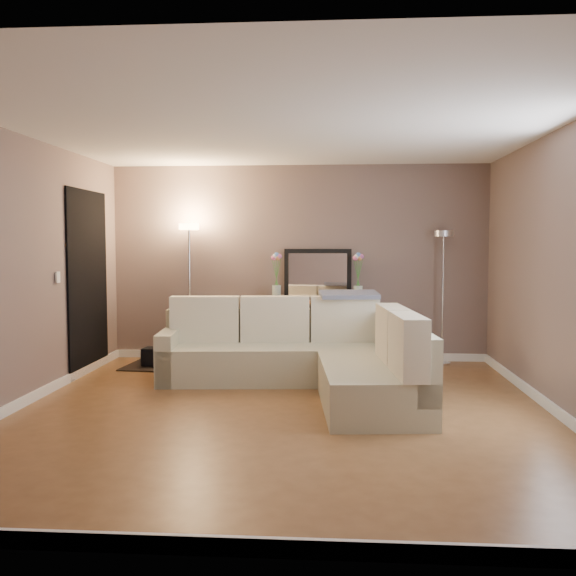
# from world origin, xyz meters

# --- Properties ---
(floor) EXTENTS (5.00, 5.50, 0.01)m
(floor) POSITION_xyz_m (0.00, 0.00, -0.01)
(floor) COLOR brown
(floor) RESTS_ON ground
(ceiling) EXTENTS (5.00, 5.50, 0.01)m
(ceiling) POSITION_xyz_m (0.00, 0.00, 2.60)
(ceiling) COLOR white
(ceiling) RESTS_ON ground
(wall_back) EXTENTS (5.00, 0.02, 2.60)m
(wall_back) POSITION_xyz_m (0.00, 2.76, 1.30)
(wall_back) COLOR #746159
(wall_back) RESTS_ON ground
(wall_front) EXTENTS (5.00, 0.02, 2.60)m
(wall_front) POSITION_xyz_m (0.00, -2.76, 1.30)
(wall_front) COLOR #746159
(wall_front) RESTS_ON ground
(wall_left) EXTENTS (0.02, 5.50, 2.60)m
(wall_left) POSITION_xyz_m (-2.51, 0.00, 1.30)
(wall_left) COLOR #746159
(wall_left) RESTS_ON ground
(wall_right) EXTENTS (0.02, 5.50, 2.60)m
(wall_right) POSITION_xyz_m (2.51, 0.00, 1.30)
(wall_right) COLOR #746159
(wall_right) RESTS_ON ground
(baseboard_back) EXTENTS (5.00, 0.03, 0.10)m
(baseboard_back) POSITION_xyz_m (0.00, 2.73, 0.05)
(baseboard_back) COLOR white
(baseboard_back) RESTS_ON ground
(baseboard_front) EXTENTS (5.00, 0.03, 0.10)m
(baseboard_front) POSITION_xyz_m (0.00, -2.73, 0.05)
(baseboard_front) COLOR white
(baseboard_front) RESTS_ON ground
(baseboard_left) EXTENTS (0.03, 5.50, 0.10)m
(baseboard_left) POSITION_xyz_m (-2.48, 0.00, 0.05)
(baseboard_left) COLOR white
(baseboard_left) RESTS_ON ground
(baseboard_right) EXTENTS (0.03, 5.50, 0.10)m
(baseboard_right) POSITION_xyz_m (2.48, 0.00, 0.05)
(baseboard_right) COLOR white
(baseboard_right) RESTS_ON ground
(doorway) EXTENTS (0.02, 1.20, 2.20)m
(doorway) POSITION_xyz_m (-2.48, 1.70, 1.10)
(doorway) COLOR black
(doorway) RESTS_ON ground
(switch_plate) EXTENTS (0.02, 0.08, 0.12)m
(switch_plate) POSITION_xyz_m (-2.48, 0.85, 1.20)
(switch_plate) COLOR white
(switch_plate) RESTS_ON ground
(sectional_sofa) EXTENTS (2.89, 2.63, 0.94)m
(sectional_sofa) POSITION_xyz_m (0.24, 1.04, 0.35)
(sectional_sofa) COLOR beige
(sectional_sofa) RESTS_ON floor
(throw_blanket) EXTENTS (0.72, 0.48, 0.09)m
(throw_blanket) POSITION_xyz_m (0.65, 1.73, 0.96)
(throw_blanket) COLOR slate
(throw_blanket) RESTS_ON sectional_sofa
(console_table) EXTENTS (1.27, 0.37, 0.77)m
(console_table) POSITION_xyz_m (0.18, 2.51, 0.44)
(console_table) COLOR black
(console_table) RESTS_ON floor
(leaning_mirror) EXTENTS (0.89, 0.07, 0.70)m
(leaning_mirror) POSITION_xyz_m (0.26, 2.66, 1.14)
(leaning_mirror) COLOR black
(leaning_mirror) RESTS_ON console_table
(table_decor) EXTENTS (0.53, 0.12, 0.13)m
(table_decor) POSITION_xyz_m (0.25, 2.47, 0.82)
(table_decor) COLOR orange
(table_decor) RESTS_ON console_table
(flower_vase_left) EXTENTS (0.14, 0.12, 0.66)m
(flower_vase_left) POSITION_xyz_m (-0.27, 2.52, 1.07)
(flower_vase_left) COLOR silver
(flower_vase_left) RESTS_ON console_table
(flower_vase_right) EXTENTS (0.14, 0.12, 0.66)m
(flower_vase_right) POSITION_xyz_m (0.79, 2.49, 1.07)
(flower_vase_right) COLOR silver
(flower_vase_right) RESTS_ON console_table
(floor_lamp_lit) EXTENTS (0.28, 0.28, 1.82)m
(floor_lamp_lit) POSITION_xyz_m (-1.42, 2.49, 1.29)
(floor_lamp_lit) COLOR silver
(floor_lamp_lit) RESTS_ON floor
(floor_lamp_unlit) EXTENTS (0.27, 0.27, 1.72)m
(floor_lamp_unlit) POSITION_xyz_m (1.87, 2.50, 1.22)
(floor_lamp_unlit) COLOR silver
(floor_lamp_unlit) RESTS_ON floor
(charcoal_rug) EXTENTS (1.26, 0.99, 0.02)m
(charcoal_rug) POSITION_xyz_m (-1.55, 2.15, 0.01)
(charcoal_rug) COLOR black
(charcoal_rug) RESTS_ON floor
(black_bag) EXTENTS (0.36, 0.27, 0.22)m
(black_bag) POSITION_xyz_m (-1.76, 2.08, 0.13)
(black_bag) COLOR black
(black_bag) RESTS_ON charcoal_rug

